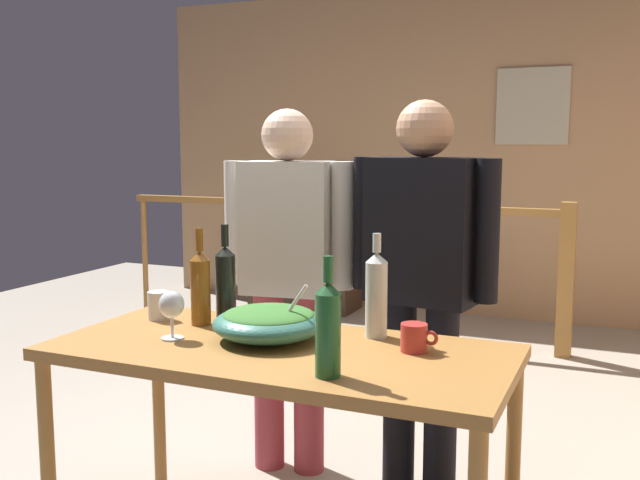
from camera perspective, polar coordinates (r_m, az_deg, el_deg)
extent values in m
plane|color=#9E9384|center=(3.41, -2.64, -16.89)|extent=(8.21, 8.21, 0.00)
cube|color=tan|center=(6.10, 10.51, 6.71)|extent=(5.26, 0.10, 2.65)
cube|color=#B6AF96|center=(5.93, 16.26, 9.99)|extent=(0.54, 0.03, 0.58)
cylinder|color=#9E6B33|center=(6.29, -13.51, -1.23)|extent=(0.04, 0.04, 0.93)
cylinder|color=#9E6B33|center=(5.83, -6.88, -1.77)|extent=(0.04, 0.04, 0.93)
cylinder|color=#9E6B33|center=(5.46, 0.77, -2.36)|extent=(0.04, 0.04, 0.93)
cylinder|color=#9E6B33|center=(5.20, 9.35, -2.97)|extent=(0.04, 0.04, 0.93)
cylinder|color=#9E6B33|center=(5.07, 18.62, -3.55)|extent=(0.04, 0.04, 0.93)
cube|color=#9E6B33|center=(5.39, 0.78, 2.77)|extent=(3.44, 0.07, 0.05)
cube|color=#9E6B33|center=(5.06, 18.64, -2.99)|extent=(0.10, 0.10, 1.03)
cube|color=#38281E|center=(6.26, -1.19, -3.02)|extent=(0.90, 0.40, 0.51)
cube|color=black|center=(6.21, -1.20, -0.64)|extent=(0.20, 0.12, 0.02)
cylinder|color=black|center=(6.21, -1.20, -0.18)|extent=(0.03, 0.03, 0.08)
cube|color=black|center=(6.15, -1.32, 1.62)|extent=(0.56, 0.06, 0.32)
cube|color=black|center=(6.13, -1.43, 1.60)|extent=(0.51, 0.01, 0.29)
cube|color=#9E6B33|center=(2.41, -3.17, -8.76)|extent=(1.50, 0.70, 0.04)
cylinder|color=#9E6B33|center=(2.70, -20.49, -15.95)|extent=(0.05, 0.05, 0.71)
cylinder|color=#9E6B33|center=(3.14, -12.48, -12.24)|extent=(0.05, 0.05, 0.71)
cylinder|color=#9E6B33|center=(2.62, 14.82, -16.40)|extent=(0.05, 0.05, 0.71)
ellipsoid|color=#337060|center=(2.48, -4.03, -6.53)|extent=(0.38, 0.38, 0.11)
ellipsoid|color=#38702D|center=(2.47, -4.03, -5.86)|extent=(0.31, 0.31, 0.05)
cylinder|color=silver|center=(2.43, -2.45, -5.58)|extent=(0.14, 0.01, 0.19)
cylinder|color=silver|center=(2.54, -11.44, -7.52)|extent=(0.08, 0.08, 0.01)
cylinder|color=silver|center=(2.53, -11.47, -6.63)|extent=(0.01, 0.01, 0.08)
ellipsoid|color=silver|center=(2.51, -11.51, -4.94)|extent=(0.08, 0.08, 0.09)
cylinder|color=brown|center=(2.69, -9.31, -4.06)|extent=(0.07, 0.07, 0.24)
cone|color=brown|center=(2.67, -9.37, -1.22)|extent=(0.07, 0.07, 0.03)
cylinder|color=brown|center=(2.66, -9.40, 0.02)|extent=(0.03, 0.03, 0.08)
cylinder|color=#1E5628|center=(2.08, 0.62, -7.45)|extent=(0.07, 0.07, 0.24)
cone|color=#1E5628|center=(2.05, 0.63, -3.76)|extent=(0.07, 0.07, 0.03)
cylinder|color=#1E5628|center=(2.04, 0.63, -2.28)|extent=(0.03, 0.03, 0.07)
cylinder|color=black|center=(2.74, -7.36, -3.72)|extent=(0.07, 0.07, 0.25)
cone|color=black|center=(2.72, -7.42, -0.84)|extent=(0.07, 0.07, 0.03)
cylinder|color=black|center=(2.71, -7.44, 0.36)|extent=(0.03, 0.03, 0.08)
cylinder|color=silver|center=(2.49, 4.42, -4.68)|extent=(0.08, 0.08, 0.26)
cone|color=silver|center=(2.47, 4.45, -1.35)|extent=(0.08, 0.08, 0.03)
cylinder|color=silver|center=(2.46, 4.47, -0.22)|extent=(0.03, 0.03, 0.06)
cylinder|color=#B7332D|center=(2.35, 7.34, -7.57)|extent=(0.09, 0.09, 0.09)
torus|color=#B7332D|center=(2.34, 8.64, -7.58)|extent=(0.05, 0.01, 0.05)
cylinder|color=white|center=(2.81, -12.51, -5.01)|extent=(0.08, 0.08, 0.11)
torus|color=white|center=(2.78, -11.66, -5.01)|extent=(0.05, 0.01, 0.05)
cylinder|color=#9E3842|center=(3.18, -0.88, -11.11)|extent=(0.13, 0.13, 0.78)
cylinder|color=#9E3842|center=(3.23, -4.01, -10.82)|extent=(0.13, 0.13, 0.78)
cube|color=beige|center=(3.06, -2.53, 0.97)|extent=(0.40, 0.27, 0.55)
cylinder|color=beige|center=(3.00, 1.77, 1.10)|extent=(0.09, 0.09, 0.53)
cylinder|color=beige|center=(3.14, -6.63, 1.35)|extent=(0.09, 0.09, 0.53)
sphere|color=beige|center=(3.04, -2.57, 8.19)|extent=(0.22, 0.22, 0.22)
cylinder|color=black|center=(2.98, 9.40, -12.44)|extent=(0.13, 0.13, 0.79)
cylinder|color=black|center=(3.05, 6.21, -11.91)|extent=(0.13, 0.13, 0.79)
cube|color=black|center=(2.85, 8.03, 0.74)|extent=(0.44, 0.28, 0.56)
cylinder|color=black|center=(2.76, 12.94, 0.68)|extent=(0.09, 0.09, 0.53)
cylinder|color=black|center=(2.96, 3.48, 1.34)|extent=(0.09, 0.09, 0.53)
sphere|color=tan|center=(2.83, 8.18, 8.60)|extent=(0.22, 0.22, 0.22)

